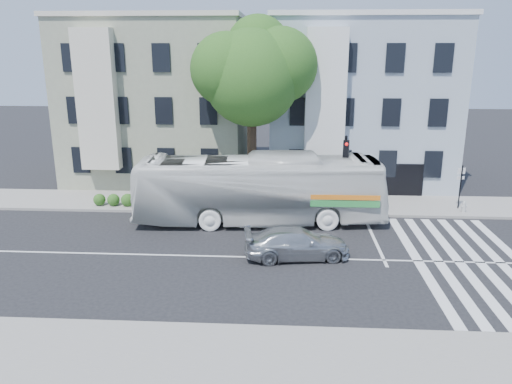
# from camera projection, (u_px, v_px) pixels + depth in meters

# --- Properties ---
(ground) EXTENTS (120.00, 120.00, 0.00)m
(ground) POSITION_uv_depth(u_px,v_px,m) (240.00, 257.00, 22.71)
(ground) COLOR black
(ground) RESTS_ON ground
(sidewalk_far) EXTENTS (80.00, 4.00, 0.15)m
(sidewalk_far) POSITION_uv_depth(u_px,v_px,m) (251.00, 203.00, 30.36)
(sidewalk_far) COLOR gray
(sidewalk_far) RESTS_ON ground
(sidewalk_near) EXTENTS (80.00, 4.00, 0.15)m
(sidewalk_near) POSITION_uv_depth(u_px,v_px,m) (216.00, 361.00, 15.01)
(sidewalk_near) COLOR gray
(sidewalk_near) RESTS_ON ground
(building_left) EXTENTS (12.00, 10.00, 11.00)m
(building_left) POSITION_uv_depth(u_px,v_px,m) (161.00, 101.00, 35.96)
(building_left) COLOR gray
(building_left) RESTS_ON ground
(building_right) EXTENTS (12.00, 10.00, 11.00)m
(building_right) POSITION_uv_depth(u_px,v_px,m) (357.00, 102.00, 35.18)
(building_right) COLOR #9DA9BA
(building_right) RESTS_ON ground
(street_tree) EXTENTS (7.30, 5.90, 11.10)m
(street_tree) POSITION_uv_depth(u_px,v_px,m) (253.00, 72.00, 28.91)
(street_tree) COLOR #2D2116
(street_tree) RESTS_ON ground
(bus) EXTENTS (4.08, 13.56, 3.72)m
(bus) POSITION_uv_depth(u_px,v_px,m) (259.00, 189.00, 26.83)
(bus) COLOR silver
(bus) RESTS_ON ground
(sedan) EXTENTS (2.61, 4.97, 1.37)m
(sedan) POSITION_uv_depth(u_px,v_px,m) (297.00, 243.00, 22.49)
(sedan) COLOR #B9BCC1
(sedan) RESTS_ON ground
(hedge) EXTENTS (8.53, 2.05, 0.70)m
(hedge) POSITION_uv_depth(u_px,v_px,m) (170.00, 201.00, 29.35)
(hedge) COLOR #25561B
(hedge) RESTS_ON sidewalk_far
(traffic_signal) EXTENTS (0.47, 0.54, 4.59)m
(traffic_signal) POSITION_uv_depth(u_px,v_px,m) (345.00, 166.00, 27.29)
(traffic_signal) COLOR black
(traffic_signal) RESTS_ON ground
(fire_hydrant) EXTENTS (0.38, 0.22, 0.66)m
(fire_hydrant) POSITION_uv_depth(u_px,v_px,m) (464.00, 207.00, 28.34)
(fire_hydrant) COLOR #B1B1AD
(fire_hydrant) RESTS_ON sidewalk_far
(far_sign_pole) EXTENTS (0.46, 0.22, 2.59)m
(far_sign_pole) POSITION_uv_depth(u_px,v_px,m) (461.00, 181.00, 28.71)
(far_sign_pole) COLOR black
(far_sign_pole) RESTS_ON sidewalk_far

